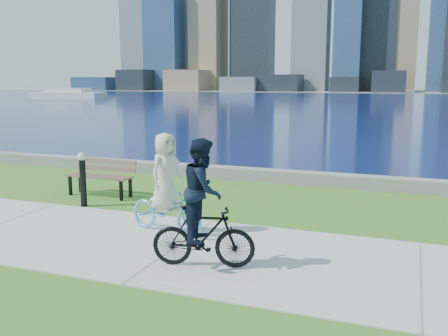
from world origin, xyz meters
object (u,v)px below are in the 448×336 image
(cyclist_woman, at_px, (166,196))
(cyclist_man, at_px, (203,213))
(park_bench, at_px, (102,174))
(bollard_lamp, at_px, (83,176))

(cyclist_woman, bearing_deg, cyclist_man, -121.58)
(park_bench, xyz_separation_m, bollard_lamp, (0.24, -1.10, 0.17))
(bollard_lamp, bearing_deg, park_bench, 102.43)
(bollard_lamp, relative_size, cyclist_man, 0.63)
(bollard_lamp, distance_m, cyclist_man, 4.87)
(cyclist_woman, bearing_deg, bollard_lamp, 80.68)
(park_bench, xyz_separation_m, cyclist_man, (4.37, -3.68, 0.31))
(cyclist_woman, bearing_deg, park_bench, 66.70)
(bollard_lamp, relative_size, cyclist_woman, 0.66)
(park_bench, relative_size, cyclist_man, 0.88)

